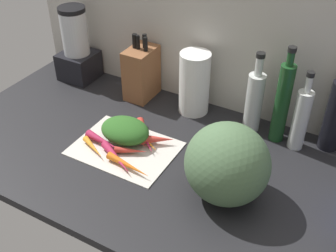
% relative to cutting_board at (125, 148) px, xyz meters
% --- Properties ---
extents(ground_plane, '(1.70, 0.80, 0.03)m').
position_rel_cutting_board_xyz_m(ground_plane, '(0.19, 0.03, -0.02)').
color(ground_plane, black).
extents(wall_back, '(1.70, 0.03, 0.60)m').
position_rel_cutting_board_xyz_m(wall_back, '(0.19, 0.42, 0.30)').
color(wall_back, '#BCB7AD').
rests_on(wall_back, ground_plane).
extents(cutting_board, '(0.35, 0.26, 0.01)m').
position_rel_cutting_board_xyz_m(cutting_board, '(0.00, 0.00, 0.00)').
color(cutting_board, beige).
rests_on(cutting_board, ground_plane).
extents(carrot_0, '(0.12, 0.13, 0.03)m').
position_rel_cutting_board_xyz_m(carrot_0, '(0.02, 0.09, 0.02)').
color(carrot_0, red).
rests_on(carrot_0, cutting_board).
extents(carrot_1, '(0.15, 0.09, 0.04)m').
position_rel_cutting_board_xyz_m(carrot_1, '(-0.03, 0.04, 0.02)').
color(carrot_1, '#B2264C').
rests_on(carrot_1, cutting_board).
extents(carrot_2, '(0.11, 0.08, 0.03)m').
position_rel_cutting_board_xyz_m(carrot_2, '(0.09, 0.07, 0.02)').
color(carrot_2, red).
rests_on(carrot_2, cutting_board).
extents(carrot_3, '(0.11, 0.07, 0.02)m').
position_rel_cutting_board_xyz_m(carrot_3, '(0.06, 0.05, 0.01)').
color(carrot_3, orange).
rests_on(carrot_3, cutting_board).
extents(carrot_4, '(0.11, 0.05, 0.03)m').
position_rel_cutting_board_xyz_m(carrot_4, '(0.02, 0.03, 0.02)').
color(carrot_4, red).
rests_on(carrot_4, cutting_board).
extents(carrot_5, '(0.16, 0.11, 0.03)m').
position_rel_cutting_board_xyz_m(carrot_5, '(0.02, -0.07, 0.02)').
color(carrot_5, '#B2264C').
rests_on(carrot_5, cutting_board).
extents(carrot_6, '(0.17, 0.05, 0.03)m').
position_rel_cutting_board_xyz_m(carrot_6, '(0.07, -0.09, 0.02)').
color(carrot_6, orange).
rests_on(carrot_6, cutting_board).
extents(carrot_7, '(0.16, 0.05, 0.03)m').
position_rel_cutting_board_xyz_m(carrot_7, '(-0.07, -0.03, 0.02)').
color(carrot_7, '#B2264C').
rests_on(carrot_7, cutting_board).
extents(carrot_8, '(0.12, 0.07, 0.02)m').
position_rel_cutting_board_xyz_m(carrot_8, '(-0.08, -0.07, 0.01)').
color(carrot_8, orange).
rests_on(carrot_8, cutting_board).
extents(carrot_9, '(0.14, 0.12, 0.03)m').
position_rel_cutting_board_xyz_m(carrot_9, '(0.05, 0.06, 0.02)').
color(carrot_9, '#B2264C').
rests_on(carrot_9, cutting_board).
extents(carrot_10, '(0.11, 0.07, 0.02)m').
position_rel_cutting_board_xyz_m(carrot_10, '(0.04, -0.02, 0.02)').
color(carrot_10, red).
rests_on(carrot_10, cutting_board).
extents(carrot_11, '(0.11, 0.10, 0.02)m').
position_rel_cutting_board_xyz_m(carrot_11, '(-0.07, 0.10, 0.02)').
color(carrot_11, '#B2264C').
rests_on(carrot_11, cutting_board).
extents(carrot_greens_pile, '(0.18, 0.14, 0.08)m').
position_rel_cutting_board_xyz_m(carrot_greens_pile, '(-0.02, 0.04, 0.04)').
color(carrot_greens_pile, '#2D6023').
rests_on(carrot_greens_pile, cutting_board).
extents(winter_squash, '(0.25, 0.24, 0.25)m').
position_rel_cutting_board_xyz_m(winter_squash, '(0.38, -0.04, 0.12)').
color(winter_squash, '#4C6B47').
rests_on(winter_squash, ground_plane).
extents(knife_block, '(0.10, 0.14, 0.26)m').
position_rel_cutting_board_xyz_m(knife_block, '(-0.13, 0.32, 0.10)').
color(knife_block, brown).
rests_on(knife_block, ground_plane).
extents(blender_appliance, '(0.15, 0.15, 0.32)m').
position_rel_cutting_board_xyz_m(blender_appliance, '(-0.45, 0.32, 0.13)').
color(blender_appliance, black).
rests_on(blender_appliance, ground_plane).
extents(paper_towel_roll, '(0.11, 0.11, 0.24)m').
position_rel_cutting_board_xyz_m(paper_towel_roll, '(0.10, 0.33, 0.12)').
color(paper_towel_roll, white).
rests_on(paper_towel_roll, ground_plane).
extents(bottle_0, '(0.06, 0.06, 0.31)m').
position_rel_cutting_board_xyz_m(bottle_0, '(0.34, 0.32, 0.12)').
color(bottle_0, silver).
rests_on(bottle_0, ground_plane).
extents(bottle_1, '(0.05, 0.05, 0.35)m').
position_rel_cutting_board_xyz_m(bottle_1, '(0.43, 0.31, 0.15)').
color(bottle_1, '#19421E').
rests_on(bottle_1, ground_plane).
extents(bottle_2, '(0.05, 0.05, 0.29)m').
position_rel_cutting_board_xyz_m(bottle_2, '(0.51, 0.30, 0.11)').
color(bottle_2, silver).
rests_on(bottle_2, ground_plane).
extents(bottle_3, '(0.07, 0.07, 0.33)m').
position_rel_cutting_board_xyz_m(bottle_3, '(0.60, 0.36, 0.13)').
color(bottle_3, black).
rests_on(bottle_3, ground_plane).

